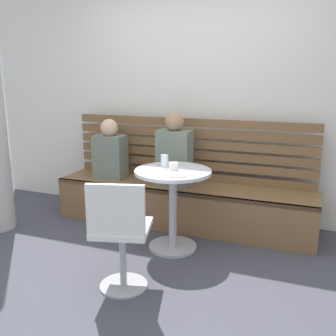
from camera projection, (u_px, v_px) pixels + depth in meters
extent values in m
plane|color=#42424C|center=(132.00, 280.00, 2.94)|extent=(8.00, 8.00, 0.00)
cube|color=silver|center=(196.00, 85.00, 4.09)|extent=(5.20, 0.10, 2.90)
cube|color=brown|center=(182.00, 205.00, 3.98)|extent=(2.70, 0.52, 0.44)
cube|color=brown|center=(174.00, 193.00, 3.72)|extent=(2.70, 0.04, 0.04)
cube|color=brown|center=(189.00, 175.00, 4.14)|extent=(2.65, 0.04, 0.09)
cube|color=brown|center=(189.00, 164.00, 4.11)|extent=(2.65, 0.04, 0.09)
cube|color=brown|center=(189.00, 154.00, 4.08)|extent=(2.65, 0.04, 0.09)
cube|color=brown|center=(189.00, 144.00, 4.05)|extent=(2.65, 0.04, 0.09)
cube|color=brown|center=(190.00, 133.00, 4.02)|extent=(2.65, 0.04, 0.09)
cube|color=brown|center=(190.00, 122.00, 4.00)|extent=(2.65, 0.04, 0.09)
cylinder|color=#ADADB2|center=(173.00, 246.00, 3.49)|extent=(0.44, 0.44, 0.02)
cylinder|color=#ADADB2|center=(173.00, 210.00, 3.41)|extent=(0.07, 0.07, 0.69)
cylinder|color=silver|center=(173.00, 172.00, 3.32)|extent=(0.68, 0.68, 0.03)
cylinder|color=#ADADB2|center=(124.00, 285.00, 2.85)|extent=(0.36, 0.36, 0.02)
cylinder|color=#ADADB2|center=(123.00, 259.00, 2.80)|extent=(0.05, 0.05, 0.45)
cube|color=white|center=(122.00, 228.00, 2.74)|extent=(0.49, 0.49, 0.04)
cube|color=white|center=(115.00, 210.00, 2.53)|extent=(0.40, 0.14, 0.36)
cube|color=slate|center=(174.00, 158.00, 3.87)|extent=(0.34, 0.22, 0.57)
sphere|color=#A37A5B|center=(175.00, 122.00, 3.79)|extent=(0.19, 0.19, 0.19)
cube|color=slate|center=(110.00, 157.00, 4.17)|extent=(0.34, 0.22, 0.47)
sphere|color=#DBB293|center=(109.00, 128.00, 4.09)|extent=(0.19, 0.19, 0.19)
cylinder|color=white|center=(165.00, 161.00, 3.43)|extent=(0.07, 0.07, 0.11)
cylinder|color=white|center=(173.00, 167.00, 3.29)|extent=(0.08, 0.08, 0.07)
cylinder|color=white|center=(176.00, 175.00, 3.13)|extent=(0.17, 0.17, 0.01)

